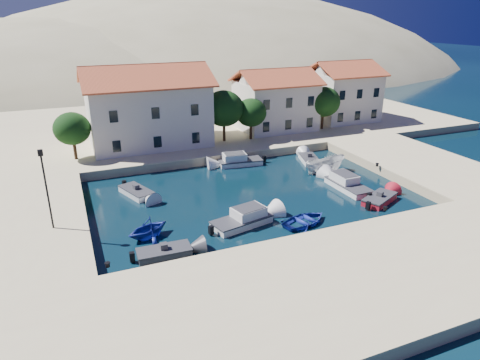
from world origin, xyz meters
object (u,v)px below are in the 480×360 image
(building_left, at_px, (148,104))
(boat_east, at_px, (325,172))
(cabin_cruiser_south, at_px, (242,220))
(rowboat_south, at_px, (305,224))
(building_mid, at_px, (275,99))
(lamppost, at_px, (45,182))
(cabin_cruiser_east, at_px, (348,185))
(building_right, at_px, (343,90))

(building_left, bearing_deg, boat_east, -43.35)
(cabin_cruiser_south, relative_size, rowboat_south, 1.28)
(building_mid, bearing_deg, rowboat_south, -111.66)
(lamppost, height_order, cabin_cruiser_south, lamppost)
(boat_east, bearing_deg, building_mid, -9.95)
(building_mid, relative_size, cabin_cruiser_south, 1.94)
(building_mid, distance_m, cabin_cruiser_east, 21.90)
(cabin_cruiser_south, bearing_deg, building_mid, 44.98)
(building_right, bearing_deg, cabin_cruiser_south, -137.15)
(rowboat_south, xyz_separation_m, boat_east, (8.40, 9.92, 0.00))
(cabin_cruiser_south, relative_size, boat_east, 1.10)
(building_right, relative_size, cabin_cruiser_south, 1.75)
(building_left, bearing_deg, lamppost, -119.90)
(cabin_cruiser_south, xyz_separation_m, cabin_cruiser_east, (12.75, 3.10, 0.00))
(rowboat_south, bearing_deg, lamppost, 60.74)
(building_mid, xyz_separation_m, lamppost, (-29.50, -21.00, -0.47))
(building_left, xyz_separation_m, rowboat_south, (7.65, -25.07, -5.94))
(building_left, height_order, lamppost, building_left)
(building_left, distance_m, boat_east, 22.85)
(cabin_cruiser_south, relative_size, cabin_cruiser_east, 1.01)
(cabin_cruiser_east, bearing_deg, boat_east, -8.01)
(cabin_cruiser_east, bearing_deg, building_left, 36.03)
(building_right, xyz_separation_m, cabin_cruiser_south, (-27.29, -25.32, -5.00))
(rowboat_south, height_order, cabin_cruiser_east, cabin_cruiser_east)
(building_mid, xyz_separation_m, boat_east, (-1.96, -16.15, -5.22))
(building_mid, height_order, building_right, building_right)
(building_mid, distance_m, boat_east, 17.08)
(building_mid, distance_m, cabin_cruiser_south, 29.12)
(cabin_cruiser_east, bearing_deg, rowboat_south, 120.46)
(building_right, xyz_separation_m, boat_east, (-13.96, -17.15, -5.47))
(building_right, height_order, boat_east, building_right)
(building_right, height_order, cabin_cruiser_east, building_right)
(building_left, xyz_separation_m, cabin_cruiser_east, (15.45, -20.22, -5.46))
(building_left, height_order, cabin_cruiser_south, building_left)
(lamppost, distance_m, cabin_cruiser_south, 15.20)
(lamppost, xyz_separation_m, cabin_cruiser_east, (26.95, -0.22, -4.28))
(building_mid, height_order, cabin_cruiser_south, building_mid)
(building_left, distance_m, building_mid, 18.04)
(building_mid, height_order, boat_east, building_mid)
(lamppost, bearing_deg, boat_east, 9.99)
(building_right, relative_size, lamppost, 1.52)
(building_right, bearing_deg, building_left, -176.19)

